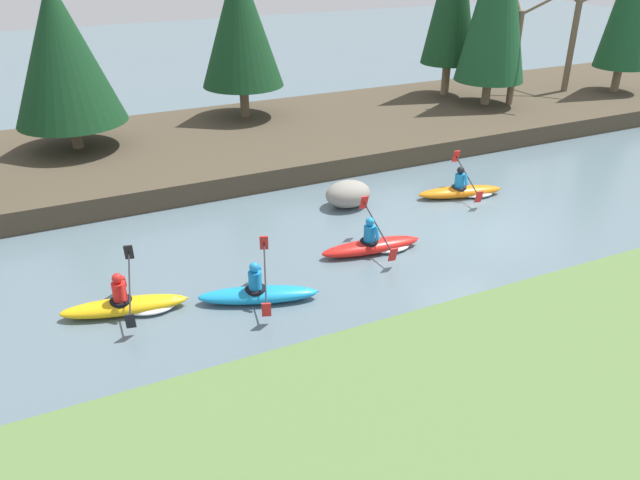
# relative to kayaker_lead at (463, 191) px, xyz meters

# --- Properties ---
(ground_plane) EXTENTS (90.00, 90.00, 0.00)m
(ground_plane) POSITION_rel_kayaker_lead_xyz_m (-1.24, -2.01, -0.20)
(ground_plane) COLOR slate
(riverbank_far) EXTENTS (44.00, 8.35, 0.70)m
(riverbank_far) POSITION_rel_kayaker_lead_xyz_m (-1.24, 7.13, 0.15)
(riverbank_far) COLOR #473D2D
(riverbank_far) RESTS_ON ground
(conifer_tree_left) EXTENTS (3.64, 3.64, 5.56)m
(conifer_tree_left) POSITION_rel_kayaker_lead_xyz_m (-10.53, 7.95, 3.73)
(conifer_tree_left) COLOR brown
(conifer_tree_left) RESTS_ON riverbank_far
(conifer_tree_mid_left) EXTENTS (3.19, 3.19, 6.03)m
(conifer_tree_mid_left) POSITION_rel_kayaker_lead_xyz_m (-3.96, 9.24, 4.13)
(conifer_tree_mid_left) COLOR brown
(conifer_tree_mid_left) RESTS_ON riverbank_far
(bare_tree_upstream) EXTENTS (2.83, 2.79, 5.06)m
(bare_tree_upstream) POSITION_rel_kayaker_lead_xyz_m (6.95, 6.22, 2.88)
(bare_tree_upstream) COLOR brown
(bare_tree_upstream) RESTS_ON riverbank_far
(bare_tree_mid_upstream) EXTENTS (2.95, 2.92, 5.30)m
(bare_tree_mid_upstream) POSITION_rel_kayaker_lead_xyz_m (10.88, 7.02, 3.00)
(bare_tree_mid_upstream) COLOR brown
(bare_tree_mid_upstream) RESTS_ON riverbank_far
(kayaker_lead) EXTENTS (2.78, 2.05, 1.20)m
(kayaker_lead) POSITION_rel_kayaker_lead_xyz_m (0.00, 0.00, 0.00)
(kayaker_lead) COLOR orange
(kayaker_lead) RESTS_ON ground
(kayaker_middle) EXTENTS (2.79, 2.07, 1.20)m
(kayaker_middle) POSITION_rel_kayaker_lead_xyz_m (-4.34, -2.02, 0.00)
(kayaker_middle) COLOR red
(kayaker_middle) RESTS_ON ground
(kayaker_trailing) EXTENTS (2.74, 2.01, 1.20)m
(kayaker_trailing) POSITION_rel_kayaker_lead_xyz_m (-7.90, -3.00, 0.02)
(kayaker_trailing) COLOR #1993D6
(kayaker_trailing) RESTS_ON ground
(kayaker_far_back) EXTENTS (2.79, 2.06, 1.20)m
(kayaker_far_back) POSITION_rel_kayaker_lead_xyz_m (-10.63, -2.21, 0.00)
(kayaker_far_back) COLOR yellow
(kayaker_far_back) RESTS_ON ground
(boulder_midstream) EXTENTS (1.41, 1.10, 0.80)m
(boulder_midstream) POSITION_rel_kayaker_lead_xyz_m (-3.62, 0.88, 0.20)
(boulder_midstream) COLOR gray
(boulder_midstream) RESTS_ON ground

